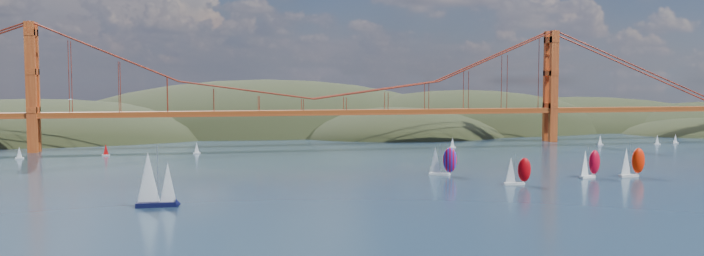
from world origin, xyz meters
name	(u,v)px	position (x,y,z in m)	size (l,w,h in m)	color
ground	(455,227)	(0.00, 0.00, 0.00)	(1200.00, 1200.00, 0.00)	black
headlands	(359,150)	(44.95, 278.29, -12.46)	(725.00, 225.00, 96.00)	black
bridge	(309,77)	(-1.75, 180.00, 32.23)	(552.00, 12.00, 55.00)	#953E13
sloop_navy	(154,180)	(-62.32, 36.78, 6.51)	(9.56, 5.50, 14.76)	black
racer_0	(517,170)	(38.47, 49.96, 4.24)	(7.93, 3.55, 8.98)	white
racer_1	(590,163)	(67.19, 58.65, 4.59)	(8.69, 5.55, 9.71)	white
racer_2	(632,162)	(81.32, 57.56, 4.87)	(9.10, 4.05, 10.31)	silver
racer_rwb	(442,160)	(24.20, 73.90, 4.84)	(9.16, 5.99, 10.24)	white
distant_boat_1	(19,153)	(-120.01, 154.57, 2.41)	(3.00, 2.00, 4.70)	silver
distant_boat_2	(106,150)	(-88.54, 158.41, 2.41)	(3.00, 2.00, 4.70)	silver
distant_boat_3	(197,148)	(-52.68, 158.48, 2.41)	(3.00, 2.00, 4.70)	silver
distant_boat_4	(600,140)	(133.28, 156.49, 2.41)	(3.00, 2.00, 4.70)	silver
distant_boat_5	(657,140)	(160.68, 152.02, 2.41)	(3.00, 2.00, 4.70)	silver
distant_boat_6	(675,139)	(173.42, 155.71, 2.41)	(3.00, 2.00, 4.70)	silver
distant_boat_8	(452,143)	(59.74, 157.56, 2.41)	(3.00, 2.00, 4.70)	silver
gull	(70,99)	(-78.26, 22.42, 26.27)	(0.90, 0.25, 0.17)	white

